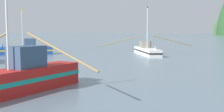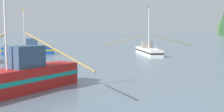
# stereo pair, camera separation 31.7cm
# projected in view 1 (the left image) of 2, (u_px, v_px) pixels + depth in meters

# --- Properties ---
(fishing_boat_red) EXTENTS (11.34, 9.30, 6.41)m
(fishing_boat_red) POSITION_uv_depth(u_px,v_px,m) (20.00, 78.00, 16.54)
(fishing_boat_red) COLOR red
(fishing_boat_red) RESTS_ON ground
(fishing_boat_white) EXTENTS (13.38, 9.95, 7.32)m
(fishing_boat_white) POSITION_uv_depth(u_px,v_px,m) (147.00, 50.00, 42.04)
(fishing_boat_white) COLOR white
(fishing_boat_white) RESTS_ON ground
(fishing_boat_blue) EXTENTS (7.94, 5.54, 6.96)m
(fishing_boat_blue) POSITION_uv_depth(u_px,v_px,m) (27.00, 49.00, 42.60)
(fishing_boat_blue) COLOR #19479E
(fishing_boat_blue) RESTS_ON ground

